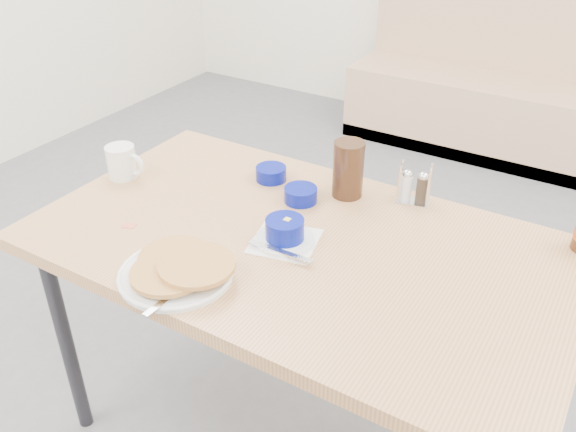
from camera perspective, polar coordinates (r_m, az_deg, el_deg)
The scene contains 10 objects.
booth_bench at distance 3.94m, azimuth 20.31°, elevation 10.60°, with size 1.90×0.56×1.22m.
dining_table at distance 1.61m, azimuth 0.97°, elevation -4.09°, with size 1.40×0.80×0.76m.
pancake_plate at distance 1.47m, azimuth -10.24°, elevation -4.94°, with size 0.28×0.30×0.05m.
coffee_mug at distance 1.92m, azimuth -15.22°, elevation 4.94°, with size 0.13×0.09×0.10m.
grits_setting at distance 1.55m, azimuth -0.31°, elevation -1.57°, with size 0.21×0.20×0.07m.
creamer_bowl at distance 1.85m, azimuth -1.59°, elevation 4.00°, with size 0.09×0.09×0.04m.
butter_bowl at distance 1.74m, azimuth 1.19°, elevation 2.01°, with size 0.09×0.09×0.04m.
amber_tumbler at distance 1.75m, azimuth 5.65°, elevation 4.38°, with size 0.09×0.09×0.17m, color #351E11.
condiment_caddy at distance 1.76m, azimuth 11.69°, elevation 2.47°, with size 0.11×0.08×0.12m.
sugar_wrapper at distance 1.69m, azimuth -14.67°, elevation -0.89°, with size 0.04×0.02×0.00m, color #DF654A.
Camera 1 is at (0.66, -0.88, 1.64)m, focal length 38.00 mm.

